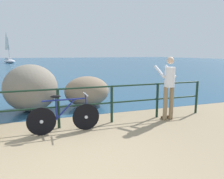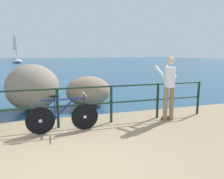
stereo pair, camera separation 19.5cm
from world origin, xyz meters
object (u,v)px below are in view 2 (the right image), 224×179
person_at_railing (169,85)px  breakwater_boulder_main (33,88)px  sailboat (17,59)px  breakwater_boulder_right (88,91)px  bicycle (63,116)px

person_at_railing → breakwater_boulder_main: bearing=58.5°
person_at_railing → sailboat: (-9.18, 40.09, -0.28)m
breakwater_boulder_right → sailboat: bearing=101.0°
breakwater_boulder_main → sailboat: bearing=98.2°
bicycle → breakwater_boulder_right: 2.58m
breakwater_boulder_right → sailboat: 38.51m
person_at_railing → sailboat: sailboat is taller
bicycle → sailboat: bearing=98.1°
sailboat → person_at_railing: bearing=-15.7°
bicycle → sailboat: (-6.29, 40.16, 0.32)m
person_at_railing → sailboat: size_ratio=0.29×
bicycle → person_at_railing: size_ratio=0.96×
bicycle → breakwater_boulder_main: (-0.82, 2.29, 0.37)m
person_at_railing → breakwater_boulder_main: size_ratio=1.05×
breakwater_boulder_right → breakwater_boulder_main: bearing=-177.9°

